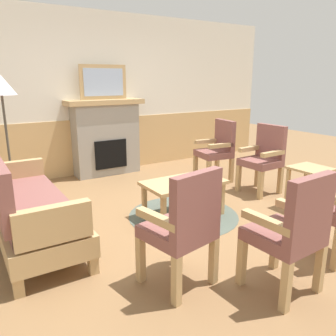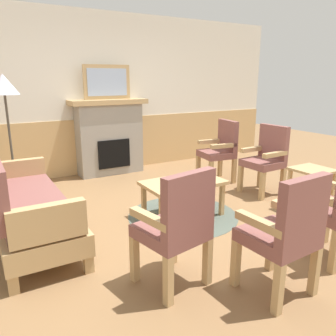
{
  "view_description": "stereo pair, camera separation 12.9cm",
  "coord_description": "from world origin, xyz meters",
  "px_view_note": "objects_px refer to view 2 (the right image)",
  "views": [
    {
      "loc": [
        -2.15,
        -3.07,
        1.63
      ],
      "look_at": [
        0.0,
        0.35,
        0.55
      ],
      "focal_mm": 36.11,
      "sensor_mm": 36.0,
      "label": 1
    },
    {
      "loc": [
        -2.04,
        -3.13,
        1.63
      ],
      "look_at": [
        0.0,
        0.35,
        0.55
      ],
      "focal_mm": 36.11,
      "sensor_mm": 36.0,
      "label": 2
    }
  ],
  "objects_px": {
    "side_table": "(312,178)",
    "floor_lamp_by_couch": "(4,93)",
    "armchair_near_fireplace": "(266,157)",
    "armchair_front_left": "(286,230)",
    "fireplace": "(110,136)",
    "armchair_by_window_left": "(220,148)",
    "armchair_corner_left": "(177,224)",
    "coffee_table": "(183,185)",
    "framed_picture": "(107,82)",
    "book_on_table": "(197,180)",
    "couch": "(26,206)"
  },
  "relations": [
    {
      "from": "coffee_table",
      "to": "armchair_by_window_left",
      "type": "xyz_separation_m",
      "value": [
        1.31,
        0.93,
        0.15
      ]
    },
    {
      "from": "armchair_near_fireplace",
      "to": "side_table",
      "type": "xyz_separation_m",
      "value": [
        -0.03,
        -0.79,
        -0.1
      ]
    },
    {
      "from": "armchair_near_fireplace",
      "to": "armchair_corner_left",
      "type": "xyz_separation_m",
      "value": [
        -2.32,
        -1.31,
        0.0
      ]
    },
    {
      "from": "framed_picture",
      "to": "armchair_by_window_left",
      "type": "xyz_separation_m",
      "value": [
        1.36,
        -1.33,
        -1.02
      ]
    },
    {
      "from": "couch",
      "to": "framed_picture",
      "type": "bearing_deg",
      "value": 50.76
    },
    {
      "from": "armchair_near_fireplace",
      "to": "floor_lamp_by_couch",
      "type": "xyz_separation_m",
      "value": [
        -3.19,
        1.34,
        0.91
      ]
    },
    {
      "from": "couch",
      "to": "fireplace",
      "type": "bearing_deg",
      "value": 50.76
    },
    {
      "from": "coffee_table",
      "to": "floor_lamp_by_couch",
      "type": "relative_size",
      "value": 0.57
    },
    {
      "from": "armchair_front_left",
      "to": "floor_lamp_by_couch",
      "type": "height_order",
      "value": "floor_lamp_by_couch"
    },
    {
      "from": "coffee_table",
      "to": "armchair_by_window_left",
      "type": "bearing_deg",
      "value": 35.42
    },
    {
      "from": "framed_picture",
      "to": "armchair_near_fireplace",
      "type": "height_order",
      "value": "framed_picture"
    },
    {
      "from": "coffee_table",
      "to": "armchair_front_left",
      "type": "height_order",
      "value": "armchair_front_left"
    },
    {
      "from": "framed_picture",
      "to": "armchair_front_left",
      "type": "distance_m",
      "value": 4.08
    },
    {
      "from": "book_on_table",
      "to": "armchair_near_fireplace",
      "type": "relative_size",
      "value": 0.2
    },
    {
      "from": "side_table",
      "to": "floor_lamp_by_couch",
      "type": "distance_m",
      "value": 3.94
    },
    {
      "from": "book_on_table",
      "to": "side_table",
      "type": "distance_m",
      "value": 1.45
    },
    {
      "from": "armchair_by_window_left",
      "to": "armchair_corner_left",
      "type": "relative_size",
      "value": 1.0
    },
    {
      "from": "armchair_front_left",
      "to": "side_table",
      "type": "xyz_separation_m",
      "value": [
        1.65,
        1.02,
        -0.1
      ]
    },
    {
      "from": "fireplace",
      "to": "armchair_by_window_left",
      "type": "relative_size",
      "value": 1.33
    },
    {
      "from": "armchair_near_fireplace",
      "to": "fireplace",
      "type": "bearing_deg",
      "value": 126.21
    },
    {
      "from": "fireplace",
      "to": "couch",
      "type": "distance_m",
      "value": 2.65
    },
    {
      "from": "couch",
      "to": "armchair_by_window_left",
      "type": "relative_size",
      "value": 1.84
    },
    {
      "from": "armchair_near_fireplace",
      "to": "armchair_by_window_left",
      "type": "xyz_separation_m",
      "value": [
        -0.19,
        0.8,
        0.0
      ]
    },
    {
      "from": "side_table",
      "to": "fireplace",
      "type": "bearing_deg",
      "value": 117.56
    },
    {
      "from": "framed_picture",
      "to": "coffee_table",
      "type": "height_order",
      "value": "framed_picture"
    },
    {
      "from": "framed_picture",
      "to": "armchair_front_left",
      "type": "xyz_separation_m",
      "value": [
        -0.13,
        -3.94,
        -1.02
      ]
    },
    {
      "from": "book_on_table",
      "to": "framed_picture",
      "type": "bearing_deg",
      "value": 94.79
    },
    {
      "from": "fireplace",
      "to": "framed_picture",
      "type": "height_order",
      "value": "framed_picture"
    },
    {
      "from": "armchair_corner_left",
      "to": "floor_lamp_by_couch",
      "type": "relative_size",
      "value": 0.58
    },
    {
      "from": "armchair_by_window_left",
      "to": "armchair_front_left",
      "type": "bearing_deg",
      "value": -119.7
    },
    {
      "from": "armchair_by_window_left",
      "to": "side_table",
      "type": "bearing_deg",
      "value": -84.23
    },
    {
      "from": "armchair_corner_left",
      "to": "floor_lamp_by_couch",
      "type": "xyz_separation_m",
      "value": [
        -0.87,
        2.65,
        0.91
      ]
    },
    {
      "from": "fireplace",
      "to": "framed_picture",
      "type": "distance_m",
      "value": 0.91
    },
    {
      "from": "armchair_front_left",
      "to": "floor_lamp_by_couch",
      "type": "xyz_separation_m",
      "value": [
        -1.5,
        3.16,
        0.91
      ]
    },
    {
      "from": "fireplace",
      "to": "armchair_corner_left",
      "type": "relative_size",
      "value": 1.33
    },
    {
      "from": "coffee_table",
      "to": "floor_lamp_by_couch",
      "type": "xyz_separation_m",
      "value": [
        -1.69,
        1.47,
        1.06
      ]
    },
    {
      "from": "book_on_table",
      "to": "armchair_front_left",
      "type": "relative_size",
      "value": 0.2
    },
    {
      "from": "couch",
      "to": "armchair_by_window_left",
      "type": "distance_m",
      "value": 3.12
    },
    {
      "from": "armchair_front_left",
      "to": "floor_lamp_by_couch",
      "type": "bearing_deg",
      "value": 115.48
    },
    {
      "from": "fireplace",
      "to": "armchair_front_left",
      "type": "height_order",
      "value": "fireplace"
    },
    {
      "from": "floor_lamp_by_couch",
      "to": "coffee_table",
      "type": "bearing_deg",
      "value": -41.0
    },
    {
      "from": "book_on_table",
      "to": "armchair_near_fireplace",
      "type": "distance_m",
      "value": 1.38
    },
    {
      "from": "couch",
      "to": "floor_lamp_by_couch",
      "type": "xyz_separation_m",
      "value": [
        0.04,
        1.25,
        1.05
      ]
    },
    {
      "from": "book_on_table",
      "to": "side_table",
      "type": "bearing_deg",
      "value": -23.37
    },
    {
      "from": "fireplace",
      "to": "floor_lamp_by_couch",
      "type": "xyz_separation_m",
      "value": [
        -1.63,
        -0.79,
        0.8
      ]
    },
    {
      "from": "side_table",
      "to": "armchair_near_fireplace",
      "type": "bearing_deg",
      "value": 87.56
    },
    {
      "from": "framed_picture",
      "to": "armchair_near_fireplace",
      "type": "relative_size",
      "value": 0.82
    },
    {
      "from": "framed_picture",
      "to": "armchair_near_fireplace",
      "type": "xyz_separation_m",
      "value": [
        1.56,
        -2.13,
        -1.02
      ]
    },
    {
      "from": "coffee_table",
      "to": "armchair_front_left",
      "type": "bearing_deg",
      "value": -96.3
    },
    {
      "from": "fireplace",
      "to": "armchair_front_left",
      "type": "xyz_separation_m",
      "value": [
        -0.13,
        -3.94,
        -0.11
      ]
    }
  ]
}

